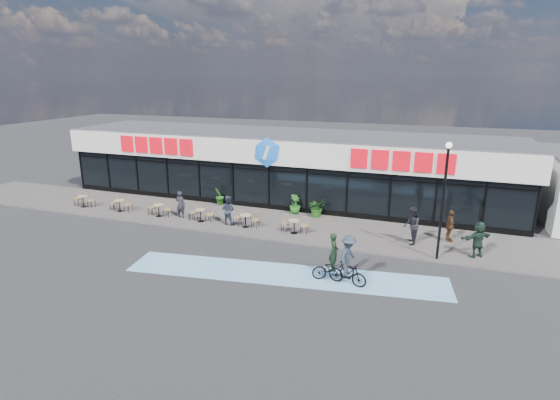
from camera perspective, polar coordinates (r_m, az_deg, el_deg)
name	(u,v)px	position (r m, az deg, el deg)	size (l,w,h in m)	color
ground	(218,250)	(22.10, -8.04, -6.46)	(120.00, 120.00, 0.00)	#28282B
sidewalk	(254,221)	(25.87, -3.44, -2.78)	(44.00, 5.00, 0.10)	#625B57
bike_lane	(284,274)	(19.36, 0.56, -9.66)	(14.00, 2.20, 0.01)	#75B5DD
building	(284,166)	(30.16, 0.55, 4.50)	(30.60, 6.57, 4.75)	black
lamp_post	(444,192)	(20.90, 20.62, 0.97)	(0.28, 0.28, 5.49)	black
bistro_set_0	(84,200)	(31.11, -24.21, 0.04)	(1.54, 0.62, 0.90)	tan
bistro_set_1	(121,204)	(29.22, -20.11, -0.49)	(1.54, 0.62, 0.90)	tan
bistro_set_2	(159,209)	(27.51, -15.47, -1.09)	(1.54, 0.62, 0.90)	tan
bistro_set_3	(201,214)	(26.00, -10.25, -1.75)	(1.54, 0.62, 0.90)	tan
bistro_set_4	(246,219)	(24.73, -4.44, -2.47)	(1.54, 0.62, 0.90)	tan
bistro_set_5	(295,225)	(23.75, 1.93, -3.23)	(1.54, 0.62, 0.90)	tan
potted_plant_left	(219,196)	(28.89, -7.92, 0.50)	(0.67, 0.54, 1.23)	#25601B
potted_plant_mid	(295,204)	(26.92, 1.97, -0.56)	(0.67, 0.67, 1.19)	#215E1A
potted_plant_right	(317,207)	(26.43, 4.85, -0.94)	(1.07, 0.92, 1.18)	#205317
patron_left	(181,204)	(26.76, -12.86, -0.56)	(0.60, 0.39, 1.65)	black
patron_right	(228,210)	(25.07, -6.80, -1.32)	(0.83, 0.65, 1.71)	#2B3142
pedestrian_a	(412,226)	(22.98, 16.80, -3.24)	(0.95, 0.74, 1.96)	black
pedestrian_b	(450,226)	(24.05, 21.32, -3.18)	(0.98, 0.41, 1.66)	#3F2816
pedestrian_c	(478,239)	(22.51, 24.44, -4.69)	(1.64, 0.52, 1.77)	#1B3124
cyclist_a	(333,264)	(18.82, 6.98, -8.33)	(1.91, 1.28, 2.07)	black
cyclist_b	(348,263)	(18.29, 8.87, -8.09)	(1.72, 1.21, 2.16)	black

